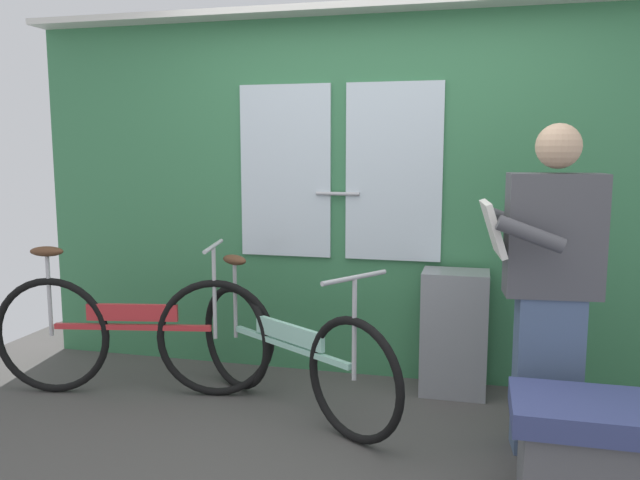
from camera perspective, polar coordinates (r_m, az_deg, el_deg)
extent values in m
cube|color=#474442|center=(3.24, 0.42, -19.21)|extent=(5.55, 4.08, 0.04)
cube|color=#387A4C|center=(4.11, 4.51, 3.49)|extent=(4.55, 0.08, 2.28)
cube|color=silver|center=(4.18, -3.08, 6.08)|extent=(0.60, 0.02, 1.10)
cube|color=silver|center=(4.03, 6.53, 5.97)|extent=(0.60, 0.02, 1.10)
cylinder|color=#B2B2B7|center=(4.08, 1.57, 4.12)|extent=(0.28, 0.02, 0.02)
cube|color=silver|center=(4.08, 4.45, 19.80)|extent=(4.55, 0.28, 0.04)
torus|color=black|center=(3.29, 3.02, -12.25)|extent=(0.57, 0.39, 0.65)
torus|color=black|center=(4.02, -7.45, -8.53)|extent=(0.57, 0.39, 0.65)
cube|color=#9EDBC6|center=(3.62, -2.77, -9.35)|extent=(0.82, 0.54, 0.03)
cube|color=#9EDBC6|center=(3.60, -2.78, -8.20)|extent=(0.48, 0.32, 0.10)
cylinder|color=#B7B7BC|center=(3.96, -7.52, -5.19)|extent=(0.02, 0.02, 0.48)
ellipsoid|color=brown|center=(3.91, -7.58, -1.75)|extent=(0.22, 0.18, 0.06)
cylinder|color=#B7B7BC|center=(3.21, 3.06, -7.90)|extent=(0.02, 0.02, 0.52)
cylinder|color=#B7B7BC|center=(3.15, 3.09, -3.34)|extent=(0.26, 0.38, 0.02)
torus|color=black|center=(3.90, -9.23, -8.58)|extent=(0.70, 0.18, 0.71)
torus|color=black|center=(4.23, -22.65, -7.80)|extent=(0.70, 0.18, 0.71)
cube|color=red|center=(4.02, -16.25, -7.41)|extent=(0.94, 0.21, 0.03)
cube|color=red|center=(4.00, -16.30, -6.17)|extent=(0.54, 0.13, 0.10)
cylinder|color=#B7B7BC|center=(4.17, -22.84, -4.41)|extent=(0.02, 0.02, 0.51)
ellipsoid|color=brown|center=(4.12, -23.04, -0.93)|extent=(0.21, 0.13, 0.06)
cylinder|color=#B7B7BC|center=(3.83, -9.33, -4.62)|extent=(0.02, 0.02, 0.55)
cylinder|color=#B7B7BC|center=(3.78, -9.42, -0.54)|extent=(0.11, 0.44, 0.02)
cube|color=slate|center=(3.36, 19.44, -11.12)|extent=(0.32, 0.21, 0.77)
cube|color=#4C4C51|center=(3.21, 20.01, 0.39)|extent=(0.45, 0.24, 0.58)
sphere|color=tan|center=(3.19, 20.38, 7.81)|extent=(0.21, 0.21, 0.21)
cube|color=silver|center=(3.16, 15.06, 1.02)|extent=(0.14, 0.35, 0.26)
cylinder|color=#4C4C51|center=(2.99, 18.13, 0.50)|extent=(0.31, 0.10, 0.17)
cylinder|color=#4C4C51|center=(3.38, 17.06, 1.37)|extent=(0.31, 0.10, 0.17)
cube|color=gray|center=(3.98, 11.79, -8.03)|extent=(0.39, 0.28, 0.75)
cube|color=#3D477F|center=(2.94, 23.53, -13.92)|extent=(0.70, 0.44, 0.10)
cube|color=slate|center=(3.03, 23.28, -17.88)|extent=(0.60, 0.36, 0.35)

